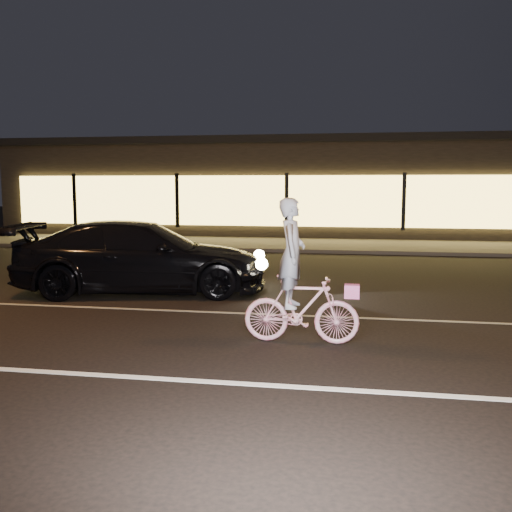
# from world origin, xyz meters

# --- Properties ---
(ground) EXTENTS (90.00, 90.00, 0.00)m
(ground) POSITION_xyz_m (0.00, 0.00, 0.00)
(ground) COLOR black
(ground) RESTS_ON ground
(lane_stripe_near) EXTENTS (60.00, 0.12, 0.01)m
(lane_stripe_near) POSITION_xyz_m (0.00, -1.50, 0.00)
(lane_stripe_near) COLOR silver
(lane_stripe_near) RESTS_ON ground
(lane_stripe_far) EXTENTS (60.00, 0.10, 0.01)m
(lane_stripe_far) POSITION_xyz_m (0.00, 2.00, 0.00)
(lane_stripe_far) COLOR gray
(lane_stripe_far) RESTS_ON ground
(sidewalk) EXTENTS (30.00, 4.00, 0.12)m
(sidewalk) POSITION_xyz_m (0.00, 13.00, 0.06)
(sidewalk) COLOR #383533
(sidewalk) RESTS_ON ground
(storefront) EXTENTS (25.40, 8.42, 4.20)m
(storefront) POSITION_xyz_m (0.00, 18.97, 2.15)
(storefront) COLOR black
(storefront) RESTS_ON ground
(cyclist) EXTENTS (1.65, 0.57, 2.08)m
(cyclist) POSITION_xyz_m (1.91, 0.32, 0.74)
(cyclist) COLOR #E74978
(cyclist) RESTS_ON ground
(sedan) EXTENTS (5.50, 3.10, 1.50)m
(sedan) POSITION_xyz_m (-1.71, 3.60, 0.75)
(sedan) COLOR black
(sedan) RESTS_ON ground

